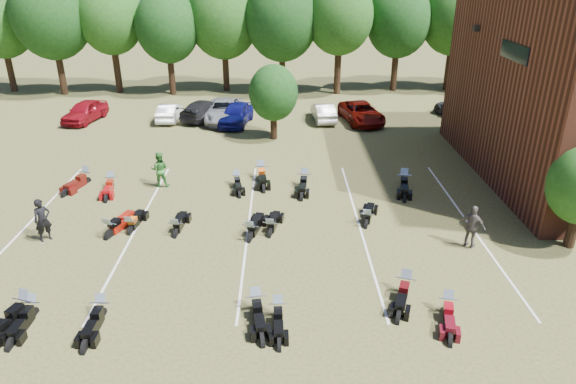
{
  "coord_description": "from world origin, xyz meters",
  "views": [
    {
      "loc": [
        -1.49,
        -17.49,
        10.86
      ],
      "look_at": [
        -1.2,
        4.0,
        1.2
      ],
      "focal_mm": 32.0,
      "sensor_mm": 36.0,
      "label": 1
    }
  ],
  "objects_px": {
    "motorcycle_3": "(278,317)",
    "person_grey": "(472,227)",
    "car_0": "(85,111)",
    "person_black": "(43,220)",
    "motorcycle_7": "(110,237)",
    "motorcycle_0": "(26,316)",
    "person_green": "(160,169)",
    "car_4": "(236,114)",
    "motorcycle_14": "(87,183)"
  },
  "relations": [
    {
      "from": "person_black",
      "to": "person_grey",
      "type": "height_order",
      "value": "person_black"
    },
    {
      "from": "person_black",
      "to": "person_green",
      "type": "relative_size",
      "value": 1.01
    },
    {
      "from": "person_green",
      "to": "motorcycle_3",
      "type": "bearing_deg",
      "value": 116.92
    },
    {
      "from": "person_black",
      "to": "motorcycle_14",
      "type": "bearing_deg",
      "value": 52.65
    },
    {
      "from": "motorcycle_3",
      "to": "car_0",
      "type": "bearing_deg",
      "value": 119.94
    },
    {
      "from": "person_black",
      "to": "motorcycle_7",
      "type": "xyz_separation_m",
      "value": [
        2.64,
        0.22,
        -0.95
      ]
    },
    {
      "from": "car_0",
      "to": "person_grey",
      "type": "bearing_deg",
      "value": -28.33
    },
    {
      "from": "car_4",
      "to": "person_black",
      "type": "height_order",
      "value": "person_black"
    },
    {
      "from": "person_black",
      "to": "motorcycle_3",
      "type": "xyz_separation_m",
      "value": [
        9.92,
        -5.37,
        -0.95
      ]
    },
    {
      "from": "motorcycle_7",
      "to": "motorcycle_14",
      "type": "relative_size",
      "value": 1.04
    },
    {
      "from": "person_black",
      "to": "car_0",
      "type": "bearing_deg",
      "value": 62.68
    },
    {
      "from": "motorcycle_0",
      "to": "motorcycle_14",
      "type": "xyz_separation_m",
      "value": [
        -1.9,
        11.37,
        0.0
      ]
    },
    {
      "from": "person_grey",
      "to": "motorcycle_0",
      "type": "xyz_separation_m",
      "value": [
        -16.42,
        -4.39,
        -0.94
      ]
    },
    {
      "from": "car_0",
      "to": "motorcycle_3",
      "type": "relative_size",
      "value": 2.21
    },
    {
      "from": "person_black",
      "to": "motorcycle_7",
      "type": "height_order",
      "value": "person_black"
    },
    {
      "from": "motorcycle_3",
      "to": "person_grey",
      "type": "bearing_deg",
      "value": 27.96
    },
    {
      "from": "person_green",
      "to": "person_grey",
      "type": "bearing_deg",
      "value": 152.83
    },
    {
      "from": "car_4",
      "to": "person_green",
      "type": "xyz_separation_m",
      "value": [
        -3.11,
        -11.26,
        0.16
      ]
    },
    {
      "from": "motorcycle_0",
      "to": "person_green",
      "type": "bearing_deg",
      "value": 95.4
    },
    {
      "from": "person_green",
      "to": "person_grey",
      "type": "height_order",
      "value": "person_green"
    },
    {
      "from": "car_0",
      "to": "motorcycle_7",
      "type": "bearing_deg",
      "value": -56.44
    },
    {
      "from": "car_0",
      "to": "motorcycle_3",
      "type": "height_order",
      "value": "car_0"
    },
    {
      "from": "motorcycle_0",
      "to": "motorcycle_14",
      "type": "relative_size",
      "value": 1.04
    },
    {
      "from": "car_0",
      "to": "car_4",
      "type": "distance_m",
      "value": 11.31
    },
    {
      "from": "car_0",
      "to": "person_black",
      "type": "relative_size",
      "value": 2.35
    },
    {
      "from": "motorcycle_3",
      "to": "motorcycle_7",
      "type": "relative_size",
      "value": 0.83
    },
    {
      "from": "person_green",
      "to": "motorcycle_14",
      "type": "height_order",
      "value": "person_green"
    },
    {
      "from": "person_green",
      "to": "motorcycle_0",
      "type": "bearing_deg",
      "value": 76.11
    },
    {
      "from": "person_black",
      "to": "person_grey",
      "type": "xyz_separation_m",
      "value": [
        17.89,
        -0.82,
        -0.01
      ]
    },
    {
      "from": "car_4",
      "to": "motorcycle_0",
      "type": "height_order",
      "value": "car_4"
    },
    {
      "from": "car_0",
      "to": "person_black",
      "type": "height_order",
      "value": "person_black"
    },
    {
      "from": "person_black",
      "to": "car_4",
      "type": "bearing_deg",
      "value": 26.85
    },
    {
      "from": "car_4",
      "to": "person_green",
      "type": "distance_m",
      "value": 11.68
    },
    {
      "from": "car_0",
      "to": "motorcycle_7",
      "type": "xyz_separation_m",
      "value": [
        7.12,
        -17.71,
        -0.76
      ]
    },
    {
      "from": "car_0",
      "to": "motorcycle_0",
      "type": "height_order",
      "value": "car_0"
    },
    {
      "from": "person_black",
      "to": "motorcycle_14",
      "type": "height_order",
      "value": "person_black"
    },
    {
      "from": "person_green",
      "to": "person_grey",
      "type": "relative_size",
      "value": 1.0
    },
    {
      "from": "car_4",
      "to": "person_black",
      "type": "distance_m",
      "value": 18.29
    },
    {
      "from": "motorcycle_0",
      "to": "motorcycle_3",
      "type": "bearing_deg",
      "value": 15.77
    },
    {
      "from": "car_0",
      "to": "motorcycle_14",
      "type": "distance_m",
      "value": 12.47
    },
    {
      "from": "motorcycle_3",
      "to": "car_4",
      "type": "bearing_deg",
      "value": 96.19
    },
    {
      "from": "car_0",
      "to": "motorcycle_0",
      "type": "xyz_separation_m",
      "value": [
        5.94,
        -23.14,
        -0.76
      ]
    },
    {
      "from": "person_green",
      "to": "motorcycle_14",
      "type": "bearing_deg",
      "value": -8.51
    },
    {
      "from": "person_grey",
      "to": "motorcycle_3",
      "type": "distance_m",
      "value": 9.22
    },
    {
      "from": "motorcycle_0",
      "to": "motorcycle_3",
      "type": "relative_size",
      "value": 1.21
    },
    {
      "from": "person_green",
      "to": "car_0",
      "type": "bearing_deg",
      "value": -58.66
    },
    {
      "from": "motorcycle_7",
      "to": "motorcycle_0",
      "type": "bearing_deg",
      "value": 97.51
    },
    {
      "from": "motorcycle_0",
      "to": "car_4",
      "type": "bearing_deg",
      "value": 93.37
    },
    {
      "from": "person_green",
      "to": "motorcycle_7",
      "type": "relative_size",
      "value": 0.78
    },
    {
      "from": "person_grey",
      "to": "motorcycle_14",
      "type": "xyz_separation_m",
      "value": [
        -18.32,
        6.99,
        -0.94
      ]
    }
  ]
}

